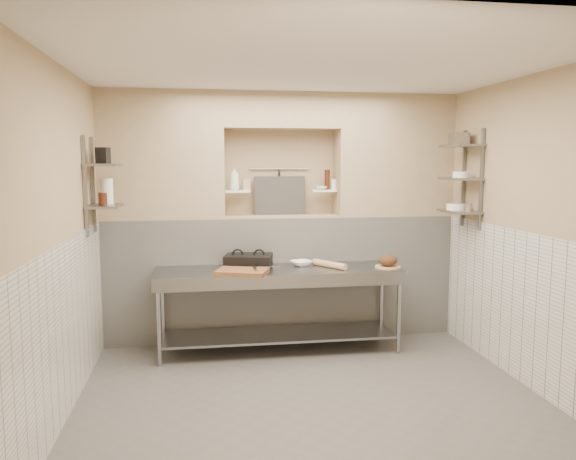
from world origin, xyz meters
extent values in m
cube|color=#56514C|center=(0.00, 0.00, -0.05)|extent=(4.00, 3.90, 0.10)
cube|color=silver|center=(0.00, 0.00, 2.85)|extent=(4.00, 3.90, 0.10)
cube|color=tan|center=(-2.05, 0.00, 1.40)|extent=(0.10, 3.90, 2.80)
cube|color=tan|center=(2.05, 0.00, 1.40)|extent=(0.10, 3.90, 2.80)
cube|color=tan|center=(0.00, 2.00, 1.40)|extent=(4.00, 0.10, 2.80)
cube|color=tan|center=(0.00, -2.00, 1.40)|extent=(4.00, 0.10, 2.80)
cube|color=silver|center=(0.00, 1.75, 0.70)|extent=(4.00, 0.40, 1.40)
cube|color=tan|center=(0.00, 1.75, 1.41)|extent=(1.30, 0.40, 0.02)
cube|color=tan|center=(-1.33, 1.75, 2.10)|extent=(1.35, 0.40, 1.40)
cube|color=tan|center=(1.33, 1.75, 2.10)|extent=(1.35, 0.40, 1.40)
cube|color=tan|center=(0.00, 1.75, 2.60)|extent=(1.30, 0.40, 0.40)
cube|color=silver|center=(-1.99, 0.00, 0.70)|extent=(0.02, 3.90, 1.40)
cube|color=silver|center=(1.99, 0.00, 0.70)|extent=(0.02, 3.90, 1.40)
cube|color=white|center=(-0.50, 1.75, 1.70)|extent=(0.28, 0.16, 0.02)
cube|color=white|center=(0.50, 1.75, 1.70)|extent=(0.28, 0.16, 0.02)
cylinder|color=gray|center=(0.00, 1.92, 1.95)|extent=(0.70, 0.02, 0.02)
cylinder|color=black|center=(0.00, 1.90, 1.78)|extent=(0.02, 0.02, 0.30)
cube|color=#383330|center=(0.00, 1.85, 1.64)|extent=(0.60, 0.08, 0.45)
cube|color=slate|center=(-1.98, 1.25, 1.80)|extent=(0.03, 0.03, 0.95)
cube|color=slate|center=(-1.98, 0.85, 1.80)|extent=(0.03, 0.03, 0.95)
cube|color=slate|center=(-1.84, 1.05, 1.60)|extent=(0.30, 0.50, 0.02)
cube|color=slate|center=(-1.84, 1.05, 2.00)|extent=(0.30, 0.50, 0.03)
cube|color=slate|center=(1.98, 1.25, 1.85)|extent=(0.03, 0.03, 1.05)
cube|color=slate|center=(1.98, 0.85, 1.85)|extent=(0.03, 0.03, 1.05)
cube|color=slate|center=(1.84, 1.05, 1.50)|extent=(0.30, 0.50, 0.02)
cube|color=slate|center=(1.84, 1.05, 1.85)|extent=(0.30, 0.50, 0.02)
cube|color=slate|center=(1.84, 1.05, 2.20)|extent=(0.30, 0.50, 0.03)
cube|color=gray|center=(-0.10, 1.20, 0.88)|extent=(2.60, 0.70, 0.04)
cube|color=gray|center=(-0.10, 1.20, 0.18)|extent=(2.45, 0.60, 0.03)
cube|color=gray|center=(-0.10, 0.87, 0.82)|extent=(2.60, 0.02, 0.12)
cylinder|color=gray|center=(-1.34, 0.91, 0.43)|extent=(0.04, 0.04, 0.86)
cylinder|color=gray|center=(-1.34, 1.49, 0.43)|extent=(0.04, 0.04, 0.86)
cylinder|color=gray|center=(1.14, 0.91, 0.43)|extent=(0.04, 0.04, 0.86)
cylinder|color=gray|center=(1.14, 1.49, 0.43)|extent=(0.04, 0.04, 0.86)
cube|color=black|center=(-0.41, 1.35, 0.94)|extent=(0.56, 0.46, 0.09)
cube|color=black|center=(-0.41, 1.35, 1.01)|extent=(0.56, 0.46, 0.04)
cube|color=brown|center=(-0.51, 0.98, 0.92)|extent=(0.59, 0.49, 0.04)
cube|color=gray|center=(-0.22, 1.08, 0.95)|extent=(0.26, 0.08, 0.01)
cylinder|color=gray|center=(-0.38, 0.97, 0.96)|extent=(0.03, 0.26, 0.02)
imported|color=white|center=(0.17, 1.35, 0.93)|extent=(0.29, 0.29, 0.05)
cylinder|color=tan|center=(0.44, 1.19, 0.93)|extent=(0.31, 0.41, 0.07)
cylinder|color=tan|center=(1.07, 1.09, 0.91)|extent=(0.28, 0.28, 0.02)
ellipsoid|color=#4C2D19|center=(1.07, 1.09, 0.98)|extent=(0.20, 0.20, 0.12)
imported|color=white|center=(-0.53, 1.72, 1.85)|extent=(0.12, 0.13, 0.27)
cube|color=tan|center=(-0.39, 1.80, 1.77)|extent=(0.08, 0.08, 0.12)
imported|color=white|center=(0.46, 1.71, 1.73)|extent=(0.13, 0.13, 0.04)
cylinder|color=#39170C|center=(0.55, 1.78, 1.83)|extent=(0.06, 0.06, 0.23)
cylinder|color=#39170C|center=(0.55, 1.78, 1.82)|extent=(0.06, 0.06, 0.22)
cylinder|color=white|center=(0.63, 1.78, 1.77)|extent=(0.07, 0.07, 0.12)
cylinder|color=white|center=(-1.84, 1.20, 1.74)|extent=(0.13, 0.13, 0.25)
cylinder|color=#39170C|center=(-1.84, 0.96, 1.67)|extent=(0.08, 0.08, 0.12)
cube|color=black|center=(-1.84, 1.06, 2.09)|extent=(0.14, 0.14, 0.16)
cylinder|color=white|center=(1.84, 1.11, 1.55)|extent=(0.22, 0.22, 0.07)
cylinder|color=gray|center=(1.84, 0.85, 1.56)|extent=(0.09, 0.09, 0.09)
cylinder|color=white|center=(1.84, 1.04, 1.89)|extent=(0.18, 0.18, 0.06)
cube|color=gray|center=(1.84, 1.11, 2.28)|extent=(0.18, 0.21, 0.13)
camera|label=1|loc=(-0.91, -4.62, 2.02)|focal=35.00mm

